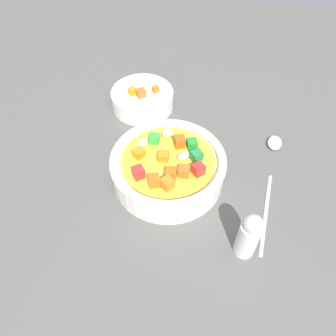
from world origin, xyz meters
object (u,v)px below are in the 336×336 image
(soup_bowl_main, at_px, (168,166))
(side_bowl_small, at_px, (142,98))
(pepper_shaker, at_px, (249,235))
(spoon, at_px, (272,166))

(soup_bowl_main, bearing_deg, side_bowl_small, -155.17)
(side_bowl_small, xyz_separation_m, pepper_shaker, (0.29, 0.21, 0.02))
(spoon, height_order, side_bowl_small, side_bowl_small)
(soup_bowl_main, xyz_separation_m, pepper_shaker, (0.11, 0.13, 0.01))
(soup_bowl_main, xyz_separation_m, side_bowl_small, (-0.18, -0.08, -0.01))
(soup_bowl_main, height_order, pepper_shaker, pepper_shaker)
(soup_bowl_main, distance_m, side_bowl_small, 0.19)
(soup_bowl_main, xyz_separation_m, spoon, (-0.05, 0.17, -0.02))
(soup_bowl_main, relative_size, side_bowl_small, 1.48)
(soup_bowl_main, relative_size, pepper_shaker, 2.21)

